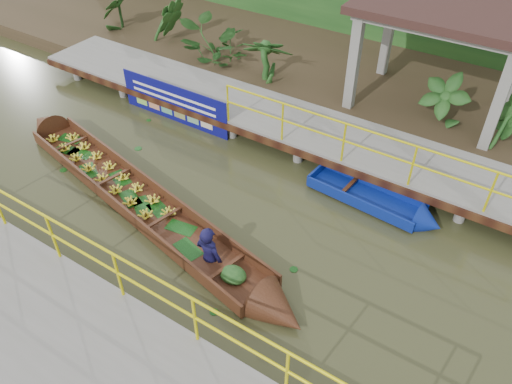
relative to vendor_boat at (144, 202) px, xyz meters
The scene contains 9 objects.
ground 1.24m from the vendor_boat, 37.56° to the left, with size 80.00×80.00×0.00m, color #2D2F17.
land_strip 8.30m from the vendor_boat, 83.33° to the left, with size 30.00×8.00×0.45m, color #352A1A.
far_dock 4.29m from the vendor_boat, 76.73° to the left, with size 16.00×2.06×1.66m.
near_dock 3.98m from the vendor_boat, 60.40° to the right, with size 18.00×2.40×1.73m.
pavilion 8.49m from the vendor_boat, 60.62° to the left, with size 4.40×3.00×3.00m.
vendor_boat is the anchor object (origin of this frame).
moored_blue_boat 5.54m from the vendor_boat, 31.35° to the left, with size 3.13×1.03×0.73m.
blue_banner 3.71m from the vendor_boat, 119.37° to the left, with size 3.55×0.04×1.11m.
tropical_plants 6.17m from the vendor_boat, 97.41° to the left, with size 14.17×1.17×1.46m.
Camera 1 is at (5.62, -6.32, 7.43)m, focal length 35.00 mm.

